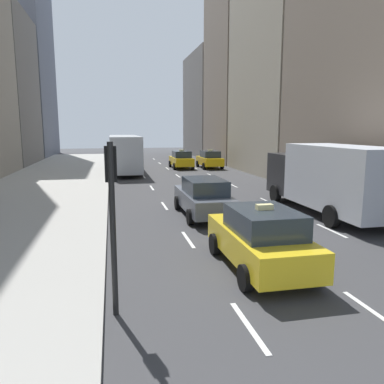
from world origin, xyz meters
name	(u,v)px	position (x,y,z in m)	size (l,w,h in m)	color
sidewalk_left	(46,188)	(-7.00, 27.00, 0.07)	(8.00, 66.00, 0.15)	#ADAAA3
lane_markings	(204,194)	(2.60, 23.00, 0.01)	(5.72, 56.00, 0.01)	white
taxi_lead	(210,159)	(6.80, 37.58, 0.88)	(2.02, 4.40, 1.87)	yellow
taxi_second	(181,159)	(4.00, 37.99, 0.88)	(2.02, 4.40, 1.87)	yellow
taxi_third	(261,238)	(1.20, 10.86, 0.88)	(2.02, 4.40, 1.87)	yellow
sedan_black_near	(204,197)	(1.20, 17.42, 0.87)	(2.02, 4.83, 1.71)	#565B66
city_bus	(124,152)	(-1.61, 36.06, 1.79)	(2.80, 11.61, 3.25)	#B7BCC1
box_truck	(329,177)	(6.80, 16.59, 1.71)	(2.58, 8.40, 3.15)	#262628
traffic_light_pole	(112,201)	(-2.75, 9.14, 2.41)	(0.24, 0.42, 3.60)	black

